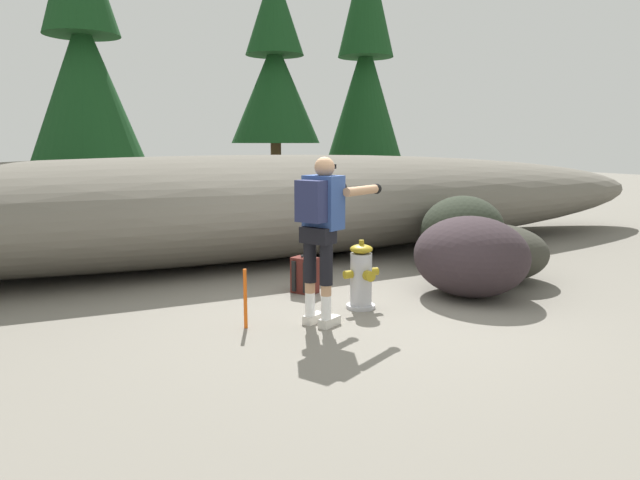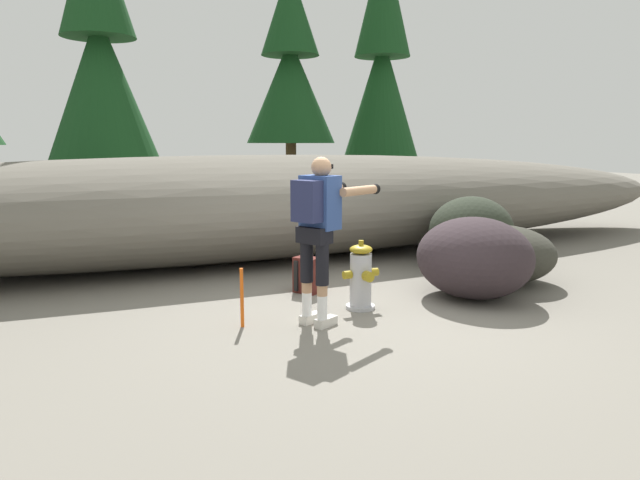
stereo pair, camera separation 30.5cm
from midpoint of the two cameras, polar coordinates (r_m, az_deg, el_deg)
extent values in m
cube|color=slate|center=(6.40, 1.69, -7.22)|extent=(56.00, 56.00, 0.04)
ellipsoid|color=#666056|center=(9.33, -8.40, 3.20)|extent=(17.66, 3.20, 1.63)
cylinder|color=#B2B2B7|center=(6.55, 2.65, -6.47)|extent=(0.32, 0.32, 0.04)
cylinder|color=#B2B2B7|center=(6.48, 2.67, -3.84)|extent=(0.24, 0.24, 0.58)
ellipsoid|color=#9E8419|center=(6.41, 2.70, -0.89)|extent=(0.25, 0.25, 0.10)
cylinder|color=#9E8419|center=(6.39, 2.70, -0.23)|extent=(0.06, 0.06, 0.05)
cylinder|color=#9E8419|center=(6.38, 1.39, -3.39)|extent=(0.09, 0.09, 0.09)
cylinder|color=#9E8419|center=(6.54, 3.93, -3.09)|extent=(0.09, 0.09, 0.09)
cylinder|color=#9E8419|center=(6.32, 3.42, -3.53)|extent=(0.11, 0.09, 0.11)
cube|color=beige|center=(6.03, -2.09, -7.64)|extent=(0.28, 0.21, 0.09)
cylinder|color=white|center=(5.94, -2.46, -6.26)|extent=(0.10, 0.10, 0.24)
cylinder|color=tan|center=(5.89, -2.47, -4.63)|extent=(0.10, 0.10, 0.11)
cylinder|color=black|center=(5.83, -2.49, -2.03)|extent=(0.13, 0.13, 0.44)
cube|color=beige|center=(5.91, -0.56, -7.99)|extent=(0.28, 0.21, 0.09)
cylinder|color=white|center=(5.82, -0.92, -6.58)|extent=(0.10, 0.10, 0.24)
cylinder|color=tan|center=(5.77, -0.92, -4.92)|extent=(0.10, 0.10, 0.11)
cylinder|color=black|center=(5.71, -0.93, -2.27)|extent=(0.13, 0.13, 0.44)
cube|color=black|center=(5.72, -1.73, 0.49)|extent=(0.32, 0.38, 0.16)
cube|color=#2D4784|center=(5.75, -1.20, 3.69)|extent=(0.38, 0.43, 0.53)
cube|color=#23284C|center=(5.59, -2.45, 3.79)|extent=(0.27, 0.32, 0.40)
sphere|color=tan|center=(5.74, -1.08, 7.12)|extent=(0.20, 0.20, 0.20)
cube|color=black|center=(5.81, -0.57, 7.20)|extent=(0.08, 0.14, 0.04)
cylinder|color=tan|center=(6.17, -0.72, 5.06)|extent=(0.56, 0.34, 0.09)
sphere|color=black|center=(6.39, 0.75, 5.21)|extent=(0.11, 0.11, 0.11)
cylinder|color=tan|center=(5.92, 2.69, 4.85)|extent=(0.56, 0.34, 0.09)
sphere|color=black|center=(6.14, 4.10, 5.01)|extent=(0.11, 0.11, 0.11)
cube|color=#511E19|center=(7.15, -2.71, -3.45)|extent=(0.33, 0.36, 0.44)
cube|color=#511E19|center=(7.27, -2.12, -3.76)|extent=(0.16, 0.21, 0.20)
torus|color=black|center=(7.10, -2.73, -1.56)|extent=(0.10, 0.10, 0.02)
cube|color=black|center=(7.10, -3.79, -3.54)|extent=(0.05, 0.06, 0.37)
cube|color=black|center=(7.01, -2.70, -3.71)|extent=(0.05, 0.06, 0.37)
ellipsoid|color=#35342C|center=(8.06, 15.72, -1.18)|extent=(1.85, 1.84, 0.75)
ellipsoid|color=#30262A|center=(7.15, 13.32, -1.56)|extent=(1.54, 1.63, 0.96)
ellipsoid|color=#2B3226|center=(8.87, 12.76, 0.86)|extent=(1.61, 1.54, 1.05)
cylinder|color=#47331E|center=(11.95, -21.97, 3.41)|extent=(0.25, 0.25, 1.38)
cone|color=#143D19|center=(11.93, -22.61, 13.46)|extent=(2.09, 2.09, 2.81)
cylinder|color=#47331E|center=(13.74, -4.92, 5.65)|extent=(0.24, 0.24, 1.80)
cone|color=#143D19|center=(13.76, -5.05, 14.29)|extent=(2.03, 2.03, 2.34)
cone|color=#143D19|center=(14.01, -5.16, 21.47)|extent=(1.32, 1.32, 1.95)
cylinder|color=#47331E|center=(14.92, 3.71, 4.49)|extent=(0.25, 0.25, 1.03)
cone|color=#143D19|center=(14.89, 3.80, 13.03)|extent=(2.09, 2.09, 3.41)
cylinder|color=#E55914|center=(5.85, -8.78, -5.69)|extent=(0.04, 0.04, 0.60)
camera|label=1|loc=(0.15, -91.35, -0.23)|focal=32.82mm
camera|label=2|loc=(0.15, 88.65, 0.23)|focal=32.82mm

